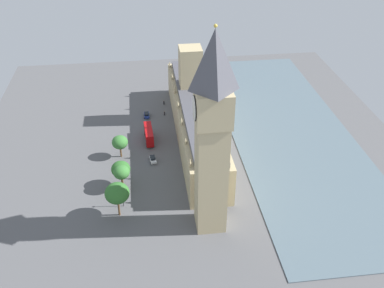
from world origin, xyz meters
name	(u,v)px	position (x,y,z in m)	size (l,w,h in m)	color
ground_plane	(189,138)	(0.00, 0.00, 0.00)	(144.04, 144.04, 0.00)	#565659
river_thames	(289,131)	(-35.84, 0.00, 0.12)	(41.40, 129.64, 0.25)	slate
parliament_building	(195,116)	(-1.99, -1.55, 7.62)	(12.67, 74.04, 27.85)	tan
clock_tower	(212,135)	(-0.23, 43.12, 28.04)	(8.45, 8.45, 54.22)	tan
car_blue_corner	(147,115)	(14.15, -16.85, 0.89)	(2.01, 4.34, 1.74)	navy
double_decker_bus_under_trees	(149,134)	(13.99, -0.13, 2.63)	(3.05, 10.61, 4.75)	#B20C0F
car_white_near_tower	(153,159)	(13.33, 12.47, 0.89)	(2.25, 4.21, 1.74)	silver
pedestrian_midblock	(164,113)	(7.45, -17.45, 0.74)	(0.68, 0.62, 1.64)	black
pedestrian_kerbside	(164,103)	(7.02, -25.98, 0.75)	(0.64, 0.70, 1.67)	black
plane_tree_by_river_gate	(117,193)	(23.67, 36.57, 7.58)	(6.61, 6.61, 10.42)	brown
plane_tree_trailing	(121,172)	(22.72, 25.70, 6.29)	(4.72, 4.72, 8.36)	brown
plane_tree_far_end	(121,169)	(23.00, 23.32, 5.71)	(5.58, 5.58, 8.11)	brown
plane_tree_opposite_hall	(120,142)	(23.45, 8.36, 5.49)	(5.14, 5.14, 7.71)	brown
street_lamp_leading	(122,193)	(22.62, 33.05, 4.71)	(0.56, 0.56, 6.81)	black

